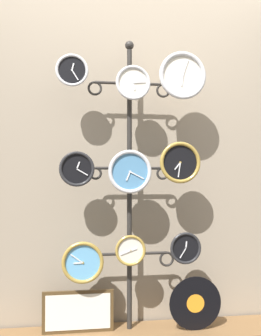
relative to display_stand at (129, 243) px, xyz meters
The scene contains 14 objects.
shop_wall 0.79m from the display_stand, 90.00° to the left, with size 4.40×0.04×2.80m.
low_shelf 0.60m from the display_stand, 90.00° to the right, with size 2.20×0.36×0.06m.
display_stand is the anchor object (origin of this frame).
clock_top_left 1.20m from the display_stand, 166.02° to the right, with size 0.21×0.04×0.21m.
clock_top_center 1.07m from the display_stand, 84.03° to the right, with size 0.23×0.04×0.23m.
clock_top_right 1.17m from the display_stand, 19.34° to the right, with size 0.32×0.04×0.32m.
clock_middle_left 0.62m from the display_stand, 165.00° to the right, with size 0.23×0.04×0.23m.
clock_middle_center 0.49m from the display_stand, 96.63° to the right, with size 0.28×0.04×0.28m.
clock_middle_right 0.64m from the display_stand, 18.12° to the right, with size 0.28×0.04×0.28m.
clock_bottom_left 0.34m from the display_stand, 163.08° to the right, with size 0.27×0.04×0.27m.
clock_bottom_center 0.10m from the display_stand, 94.45° to the right, with size 0.20×0.04×0.20m.
clock_bottom_right 0.38m from the display_stand, 13.22° to the right, with size 0.21×0.04×0.21m.
vinyl_record 0.59m from the display_stand, 12.92° to the right, with size 0.35×0.01×0.35m.
picture_frame 0.55m from the display_stand, behind, with size 0.46×0.02×0.27m.
Camera 1 is at (-0.38, -2.21, 1.07)m, focal length 42.00 mm.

